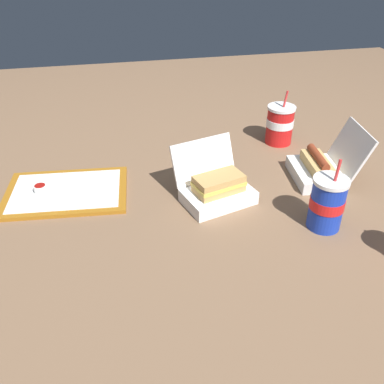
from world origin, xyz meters
The scene contains 9 objects.
ground_plane centered at (0.00, 0.00, 0.00)m, with size 3.20×3.20×0.00m, color brown.
food_tray centered at (-0.37, 0.19, 0.01)m, with size 0.39×0.29×0.01m.
ketchup_cup centered at (-0.45, 0.19, 0.03)m, with size 0.04×0.04×0.02m.
napkin_stack centered at (-0.40, 0.15, 0.02)m, with size 0.10×0.10×0.00m, color white.
plastic_fork centered at (-0.41, 0.25, 0.02)m, with size 0.11×0.01×0.01m, color white.
clamshell_hotdog_front centered at (0.44, 0.11, 0.04)m, with size 0.23×0.21×0.17m.
clamshell_sandwich_right centered at (0.07, 0.05, 0.04)m, with size 0.25×0.23×0.16m.
soda_cup_left centered at (0.40, 0.39, 0.07)m, with size 0.10×0.10×0.20m.
soda_cup_corner centered at (0.33, -0.13, 0.08)m, with size 0.10×0.10×0.21m.
Camera 1 is at (-0.22, -0.98, 0.72)m, focal length 40.00 mm.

